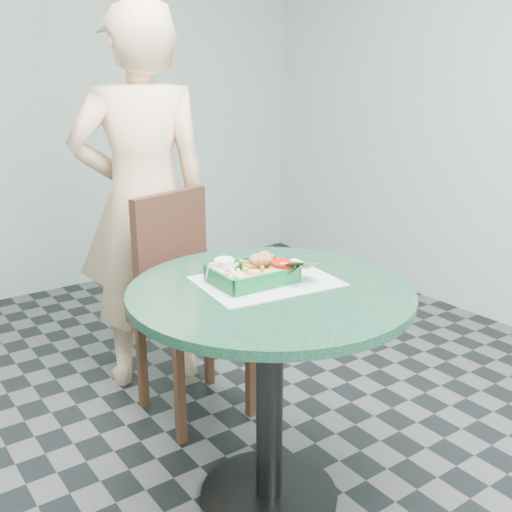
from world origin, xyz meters
TOP-DOWN VIEW (x-y plane):
  - floor at (0.00, 0.00)m, footprint 4.00×5.00m
  - wall_back at (0.00, 2.50)m, footprint 4.00×0.04m
  - cafe_table at (0.00, 0.00)m, footprint 0.88×0.88m
  - dining_chair at (0.08, 0.71)m, footprint 0.39×0.39m
  - diner_person at (0.07, 1.03)m, footprint 0.80×0.64m
  - placemat at (0.02, 0.05)m, footprint 0.45×0.36m
  - food_basket at (-0.02, 0.07)m, footprint 0.25×0.18m
  - crab_sandwich at (0.03, 0.10)m, footprint 0.12×0.12m
  - fries_pile at (-0.08, 0.08)m, footprint 0.10×0.11m
  - sauce_ramekin at (-0.08, 0.14)m, footprint 0.07×0.07m
  - garnish_cup at (0.08, 0.02)m, footprint 0.12×0.12m

SIDE VIEW (x-z plane):
  - floor at x=0.00m, z-range -0.01..0.01m
  - dining_chair at x=0.08m, z-range 0.07..1.00m
  - cafe_table at x=0.00m, z-range 0.21..0.96m
  - placemat at x=0.02m, z-range 0.75..0.75m
  - food_basket at x=-0.02m, z-range 0.74..0.79m
  - fries_pile at x=-0.08m, z-range 0.77..0.81m
  - garnish_cup at x=0.08m, z-range 0.77..0.82m
  - crab_sandwich at x=0.03m, z-range 0.76..0.84m
  - sauce_ramekin at x=-0.08m, z-range 0.78..0.82m
  - diner_person at x=0.07m, z-range 0.00..1.92m
  - wall_back at x=0.00m, z-range 0.00..2.80m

